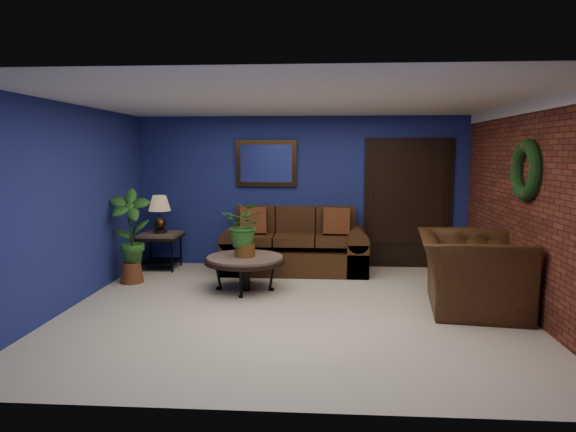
# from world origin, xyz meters

# --- Properties ---
(floor) EXTENTS (5.50, 5.50, 0.00)m
(floor) POSITION_xyz_m (0.00, 0.00, 0.00)
(floor) COLOR beige
(floor) RESTS_ON ground
(wall_back) EXTENTS (5.50, 0.04, 2.50)m
(wall_back) POSITION_xyz_m (0.00, 2.50, 1.25)
(wall_back) COLOR navy
(wall_back) RESTS_ON ground
(wall_left) EXTENTS (0.04, 5.00, 2.50)m
(wall_left) POSITION_xyz_m (-2.75, 0.00, 1.25)
(wall_left) COLOR navy
(wall_left) RESTS_ON ground
(wall_right_brick) EXTENTS (0.04, 5.00, 2.50)m
(wall_right_brick) POSITION_xyz_m (2.75, 0.00, 1.25)
(wall_right_brick) COLOR maroon
(wall_right_brick) RESTS_ON ground
(ceiling) EXTENTS (5.50, 5.00, 0.02)m
(ceiling) POSITION_xyz_m (0.00, 0.00, 2.50)
(ceiling) COLOR silver
(ceiling) RESTS_ON wall_back
(crown_molding) EXTENTS (0.03, 5.00, 0.14)m
(crown_molding) POSITION_xyz_m (2.72, 0.00, 2.43)
(crown_molding) COLOR white
(crown_molding) RESTS_ON wall_right_brick
(wall_mirror) EXTENTS (1.02, 0.06, 0.77)m
(wall_mirror) POSITION_xyz_m (-0.60, 2.46, 1.72)
(wall_mirror) COLOR #412B15
(wall_mirror) RESTS_ON wall_back
(closet_door) EXTENTS (1.44, 0.06, 2.18)m
(closet_door) POSITION_xyz_m (1.75, 2.47, 1.05)
(closet_door) COLOR black
(closet_door) RESTS_ON wall_back
(wreath) EXTENTS (0.16, 0.72, 0.72)m
(wreath) POSITION_xyz_m (2.69, 0.05, 1.70)
(wreath) COLOR black
(wreath) RESTS_ON wall_right_brick
(sofa) EXTENTS (2.28, 0.99, 1.03)m
(sofa) POSITION_xyz_m (-0.09, 2.09, 0.34)
(sofa) COLOR #422612
(sofa) RESTS_ON ground
(coffee_table) EXTENTS (1.11, 1.11, 0.48)m
(coffee_table) POSITION_xyz_m (-0.72, 0.82, 0.42)
(coffee_table) COLOR #514D47
(coffee_table) RESTS_ON ground
(end_table) EXTENTS (0.65, 0.65, 0.60)m
(end_table) POSITION_xyz_m (-2.30, 2.05, 0.46)
(end_table) COLOR #514D47
(end_table) RESTS_ON ground
(table_lamp) EXTENTS (0.36, 0.36, 0.59)m
(table_lamp) POSITION_xyz_m (-2.30, 2.05, 0.98)
(table_lamp) COLOR #412B15
(table_lamp) RESTS_ON end_table
(side_chair) EXTENTS (0.50, 0.50, 1.03)m
(side_chair) POSITION_xyz_m (0.16, 2.13, 0.58)
(side_chair) COLOR #563318
(side_chair) RESTS_ON ground
(armchair) EXTENTS (1.40, 1.56, 0.91)m
(armchair) POSITION_xyz_m (2.15, 0.17, 0.46)
(armchair) COLOR #422612
(armchair) RESTS_ON ground
(coffee_plant) EXTENTS (0.67, 0.62, 0.76)m
(coffee_plant) POSITION_xyz_m (-0.72, 0.82, 0.90)
(coffee_plant) COLOR brown
(coffee_plant) RESTS_ON coffee_table
(floor_plant) EXTENTS (0.43, 0.37, 0.85)m
(floor_plant) POSITION_xyz_m (2.35, 1.11, 0.44)
(floor_plant) COLOR brown
(floor_plant) RESTS_ON ground
(tall_plant) EXTENTS (0.67, 0.52, 1.39)m
(tall_plant) POSITION_xyz_m (-2.45, 1.14, 0.74)
(tall_plant) COLOR brown
(tall_plant) RESTS_ON ground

